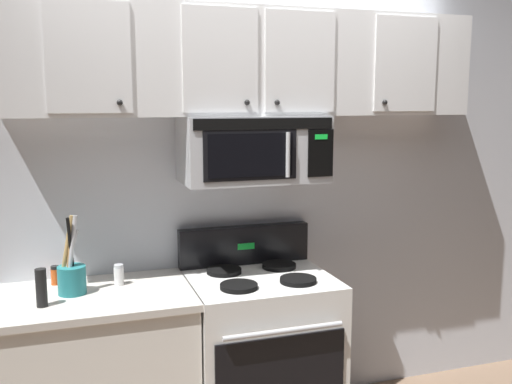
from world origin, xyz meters
name	(u,v)px	position (x,y,z in m)	size (l,w,h in m)	color
back_wall	(240,184)	(0.00, 0.79, 1.35)	(5.20, 0.10, 2.70)	silver
stove_range	(260,354)	(0.00, 0.42, 0.47)	(0.76, 0.69, 1.12)	white
over_range_microwave	(253,149)	(0.00, 0.54, 1.58)	(0.76, 0.43, 0.35)	#B7BABF
upper_cabinets	(251,63)	(0.00, 0.57, 2.02)	(2.50, 0.36, 0.55)	silver
counter_segment	(100,379)	(-0.84, 0.43, 0.45)	(0.93, 0.65, 0.90)	white
utensil_crock_teal	(72,274)	(-0.95, 0.46, 1.00)	(0.13, 0.13, 0.39)	teal
salt_shaker	(119,275)	(-0.72, 0.53, 0.95)	(0.05, 0.05, 0.11)	white
pepper_mill	(41,288)	(-1.08, 0.32, 0.99)	(0.05, 0.05, 0.18)	black
spice_jar	(55,275)	(-1.03, 0.64, 0.95)	(0.04, 0.04, 0.10)	#C64C19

